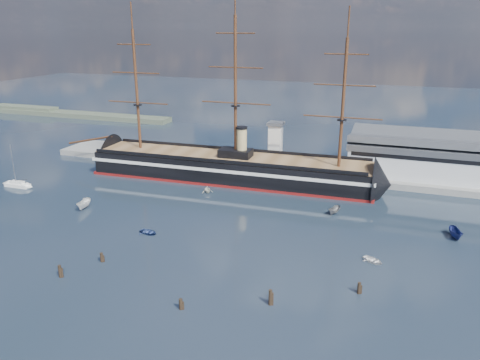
% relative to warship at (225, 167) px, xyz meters
% --- Properties ---
extents(ground, '(600.00, 600.00, 0.00)m').
position_rel_warship_xyz_m(ground, '(10.01, -20.00, -4.04)').
color(ground, black).
rests_on(ground, ground).
extents(quay, '(180.00, 18.00, 2.00)m').
position_rel_warship_xyz_m(quay, '(20.01, 16.00, -4.04)').
color(quay, slate).
rests_on(quay, ground).
extents(warehouse, '(63.00, 21.00, 11.60)m').
position_rel_warship_xyz_m(warehouse, '(68.01, 20.00, 3.95)').
color(warehouse, '#B7BABC').
rests_on(warehouse, ground).
extents(quay_tower, '(5.00, 5.00, 15.00)m').
position_rel_warship_xyz_m(quay_tower, '(13.01, 13.00, 5.72)').
color(quay_tower, silver).
rests_on(quay_tower, ground).
extents(shoreline, '(120.00, 10.00, 4.00)m').
position_rel_warship_xyz_m(shoreline, '(-129.22, 75.00, -2.59)').
color(shoreline, '#3F4C38').
rests_on(shoreline, ground).
extents(warship, '(113.11, 18.86, 53.94)m').
position_rel_warship_xyz_m(warship, '(0.00, 0.00, 0.00)').
color(warship, black).
rests_on(warship, ground).
extents(sailboat, '(8.23, 2.43, 13.16)m').
position_rel_warship_xyz_m(sailboat, '(-56.92, -28.09, -3.20)').
color(sailboat, white).
rests_on(sailboat, ground).
extents(motorboat_a, '(7.61, 4.01, 2.89)m').
position_rel_warship_xyz_m(motorboat_a, '(-26.42, -36.35, -4.04)').
color(motorboat_a, white).
rests_on(motorboat_a, ground).
extents(motorboat_b, '(1.59, 3.03, 1.35)m').
position_rel_warship_xyz_m(motorboat_b, '(-1.96, -44.79, -4.04)').
color(motorboat_b, navy).
rests_on(motorboat_b, ground).
extents(motorboat_c, '(6.21, 3.93, 2.33)m').
position_rel_warship_xyz_m(motorboat_c, '(37.57, -17.88, -4.04)').
color(motorboat_c, slate).
rests_on(motorboat_c, ground).
extents(motorboat_d, '(6.46, 5.66, 2.22)m').
position_rel_warship_xyz_m(motorboat_d, '(-0.17, -13.72, -4.04)').
color(motorboat_d, white).
rests_on(motorboat_d, ground).
extents(motorboat_e, '(2.42, 2.92, 1.29)m').
position_rel_warship_xyz_m(motorboat_e, '(49.18, -41.62, -4.04)').
color(motorboat_e, white).
rests_on(motorboat_e, ground).
extents(motorboat_f, '(7.35, 3.99, 2.79)m').
position_rel_warship_xyz_m(motorboat_f, '(66.21, -23.33, -4.04)').
color(motorboat_f, navy).
rests_on(motorboat_f, ground).
extents(piling_near_left, '(0.64, 0.64, 3.32)m').
position_rel_warship_xyz_m(piling_near_left, '(-7.98, -68.22, -4.04)').
color(piling_near_left, black).
rests_on(piling_near_left, ground).
extents(piling_near_mid, '(0.64, 0.64, 2.76)m').
position_rel_warship_xyz_m(piling_near_mid, '(19.06, -70.25, -4.04)').
color(piling_near_mid, black).
rests_on(piling_near_mid, ground).
extents(piling_near_right, '(0.64, 0.64, 3.71)m').
position_rel_warship_xyz_m(piling_near_right, '(33.28, -63.82, -4.04)').
color(piling_near_right, black).
rests_on(piling_near_right, ground).
extents(piling_far_right, '(0.64, 0.64, 2.98)m').
position_rel_warship_xyz_m(piling_far_right, '(47.60, -54.88, -4.04)').
color(piling_far_right, black).
rests_on(piling_far_right, ground).
extents(piling_extra, '(0.64, 0.64, 2.75)m').
position_rel_warship_xyz_m(piling_extra, '(-4.13, -60.16, -4.04)').
color(piling_extra, black).
rests_on(piling_extra, ground).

